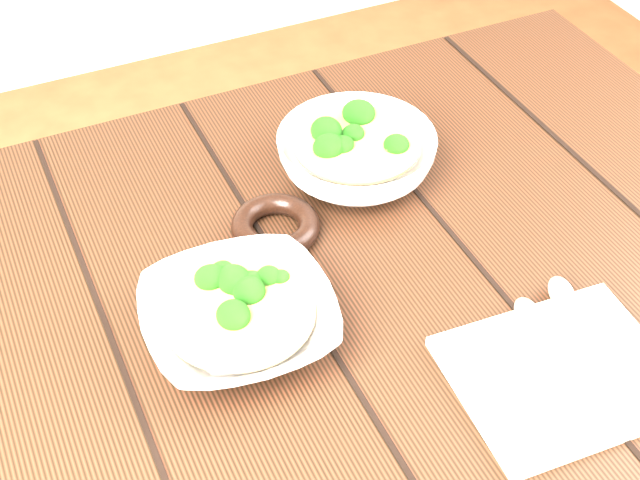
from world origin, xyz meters
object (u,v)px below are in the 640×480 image
table (316,359)px  soup_bowl_front (239,319)px  trivet (275,226)px  napkin (562,374)px  soup_bowl_back (356,155)px

table → soup_bowl_front: soup_bowl_front is taller
soup_bowl_front → trivet: (0.09, 0.13, -0.01)m
soup_bowl_front → napkin: 0.32m
soup_bowl_front → napkin: (0.27, -0.18, -0.02)m
soup_bowl_back → trivet: size_ratio=2.43×
table → soup_bowl_back: bearing=51.0°
soup_bowl_back → napkin: bearing=-83.4°
table → soup_bowl_back: size_ratio=4.81×
napkin → soup_bowl_front: bearing=149.1°
table → soup_bowl_front: size_ratio=5.73×
soup_bowl_front → trivet: 0.16m
soup_bowl_back → trivet: 0.14m
table → soup_bowl_front: bearing=-164.3°
soup_bowl_back → napkin: soup_bowl_back is taller
trivet → napkin: (0.17, -0.31, -0.01)m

